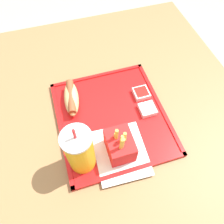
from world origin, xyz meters
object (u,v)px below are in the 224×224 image
(soda_cup, at_px, (80,151))
(sauce_cup_ketchup, at_px, (141,93))
(hot_dog_far, at_px, (71,98))
(sauce_cup_mayo, at_px, (147,109))
(fries_carton, at_px, (120,145))

(soda_cup, xyz_separation_m, sauce_cup_ketchup, (0.18, -0.25, -0.07))
(hot_dog_far, relative_size, sauce_cup_mayo, 2.79)
(fries_carton, height_order, sauce_cup_mayo, fries_carton)
(soda_cup, height_order, hot_dog_far, soda_cup)
(hot_dog_far, distance_m, fries_carton, 0.24)
(soda_cup, distance_m, hot_dog_far, 0.22)
(hot_dog_far, xyz_separation_m, sauce_cup_mayo, (-0.11, -0.23, -0.01))
(hot_dog_far, height_order, fries_carton, fries_carton)
(soda_cup, bearing_deg, sauce_cup_ketchup, -54.53)
(soda_cup, bearing_deg, sauce_cup_mayo, -65.97)
(sauce_cup_mayo, xyz_separation_m, sauce_cup_ketchup, (0.07, -0.00, 0.00))
(hot_dog_far, height_order, sauce_cup_mayo, hot_dog_far)
(hot_dog_far, distance_m, sauce_cup_ketchup, 0.24)
(sauce_cup_mayo, bearing_deg, soda_cup, 114.03)
(soda_cup, relative_size, sauce_cup_mayo, 3.74)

